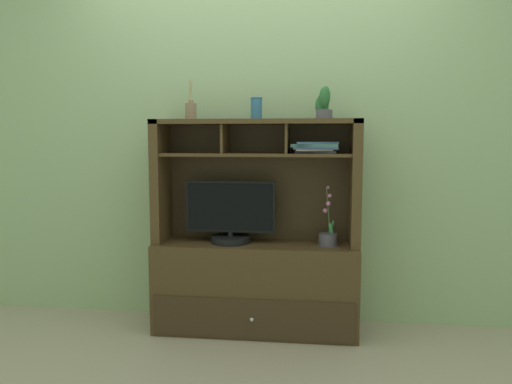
{
  "coord_description": "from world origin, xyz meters",
  "views": [
    {
      "loc": [
        0.38,
        -3.14,
        1.27
      ],
      "look_at": [
        0.0,
        0.0,
        0.92
      ],
      "focal_mm": 34.62,
      "sensor_mm": 36.0,
      "label": 1
    }
  ],
  "objects_px": {
    "media_console": "(256,265)",
    "magazine_stack_left": "(315,147)",
    "diffuser_bottle": "(191,111)",
    "tv_monitor": "(230,216)",
    "potted_succulent": "(324,105)",
    "potted_orchid": "(328,237)",
    "ceramic_vase": "(256,108)"
  },
  "relations": [
    {
      "from": "ceramic_vase",
      "to": "tv_monitor",
      "type": "bearing_deg",
      "value": -167.43
    },
    {
      "from": "diffuser_bottle",
      "to": "ceramic_vase",
      "type": "relative_size",
      "value": 1.82
    },
    {
      "from": "tv_monitor",
      "to": "potted_succulent",
      "type": "bearing_deg",
      "value": 0.51
    },
    {
      "from": "diffuser_bottle",
      "to": "potted_succulent",
      "type": "bearing_deg",
      "value": -2.02
    },
    {
      "from": "potted_succulent",
      "to": "tv_monitor",
      "type": "bearing_deg",
      "value": -179.49
    },
    {
      "from": "media_console",
      "to": "tv_monitor",
      "type": "height_order",
      "value": "media_console"
    },
    {
      "from": "magazine_stack_left",
      "to": "potted_succulent",
      "type": "bearing_deg",
      "value": 33.53
    },
    {
      "from": "media_console",
      "to": "magazine_stack_left",
      "type": "height_order",
      "value": "media_console"
    },
    {
      "from": "potted_succulent",
      "to": "diffuser_bottle",
      "type": "bearing_deg",
      "value": 177.98
    },
    {
      "from": "magazine_stack_left",
      "to": "diffuser_bottle",
      "type": "bearing_deg",
      "value": 175.57
    },
    {
      "from": "media_console",
      "to": "tv_monitor",
      "type": "bearing_deg",
      "value": -172.98
    },
    {
      "from": "tv_monitor",
      "to": "potted_orchid",
      "type": "relative_size",
      "value": 1.54
    },
    {
      "from": "potted_orchid",
      "to": "tv_monitor",
      "type": "bearing_deg",
      "value": 179.29
    },
    {
      "from": "tv_monitor",
      "to": "magazine_stack_left",
      "type": "xyz_separation_m",
      "value": [
        0.54,
        -0.03,
        0.45
      ]
    },
    {
      "from": "potted_orchid",
      "to": "diffuser_bottle",
      "type": "xyz_separation_m",
      "value": [
        -0.89,
        0.04,
        0.8
      ]
    },
    {
      "from": "potted_succulent",
      "to": "magazine_stack_left",
      "type": "bearing_deg",
      "value": -146.47
    },
    {
      "from": "potted_orchid",
      "to": "potted_succulent",
      "type": "distance_m",
      "value": 0.83
    },
    {
      "from": "diffuser_bottle",
      "to": "ceramic_vase",
      "type": "height_order",
      "value": "diffuser_bottle"
    },
    {
      "from": "potted_orchid",
      "to": "diffuser_bottle",
      "type": "bearing_deg",
      "value": 177.23
    },
    {
      "from": "potted_orchid",
      "to": "ceramic_vase",
      "type": "distance_m",
      "value": 0.94
    },
    {
      "from": "magazine_stack_left",
      "to": "ceramic_vase",
      "type": "bearing_deg",
      "value": 170.38
    },
    {
      "from": "tv_monitor",
      "to": "diffuser_bottle",
      "type": "distance_m",
      "value": 0.73
    },
    {
      "from": "tv_monitor",
      "to": "potted_succulent",
      "type": "xyz_separation_m",
      "value": [
        0.59,
        0.01,
        0.71
      ]
    },
    {
      "from": "potted_succulent",
      "to": "potted_orchid",
      "type": "bearing_deg",
      "value": -19.26
    },
    {
      "from": "potted_orchid",
      "to": "diffuser_bottle",
      "type": "height_order",
      "value": "diffuser_bottle"
    },
    {
      "from": "magazine_stack_left",
      "to": "diffuser_bottle",
      "type": "xyz_separation_m",
      "value": [
        -0.81,
        0.06,
        0.23
      ]
    },
    {
      "from": "media_console",
      "to": "diffuser_bottle",
      "type": "distance_m",
      "value": 1.09
    },
    {
      "from": "tv_monitor",
      "to": "magazine_stack_left",
      "type": "height_order",
      "value": "magazine_stack_left"
    },
    {
      "from": "potted_succulent",
      "to": "ceramic_vase",
      "type": "height_order",
      "value": "potted_succulent"
    },
    {
      "from": "potted_orchid",
      "to": "magazine_stack_left",
      "type": "xyz_separation_m",
      "value": [
        -0.09,
        -0.02,
        0.57
      ]
    },
    {
      "from": "media_console",
      "to": "ceramic_vase",
      "type": "bearing_deg",
      "value": 90.0
    },
    {
      "from": "magazine_stack_left",
      "to": "potted_succulent",
      "type": "distance_m",
      "value": 0.27
    }
  ]
}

